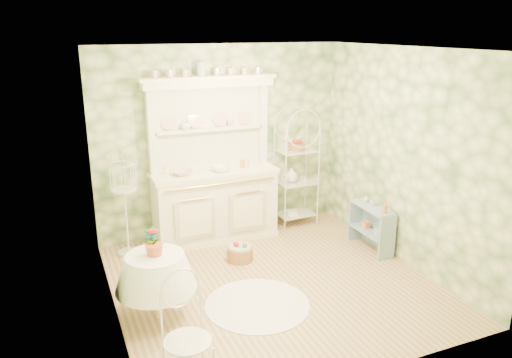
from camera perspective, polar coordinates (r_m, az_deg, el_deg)
name	(u,v)px	position (r m, az deg, el deg)	size (l,w,h in m)	color
floor	(272,283)	(6.07, 1.88, -11.74)	(3.60, 3.60, 0.00)	tan
ceiling	(275,49)	(5.32, 2.17, 14.66)	(3.60, 3.60, 0.00)	white
wall_left	(106,194)	(5.09, -16.72, -1.68)	(3.60, 3.60, 0.00)	beige
wall_right	(404,158)	(6.49, 16.61, 2.31)	(3.60, 3.60, 0.00)	beige
wall_back	(221,141)	(7.16, -4.06, 4.34)	(3.60, 3.60, 0.00)	beige
wall_front	(369,233)	(4.08, 12.75, -6.06)	(3.60, 3.60, 0.00)	beige
kitchen_dresser	(214,161)	(6.89, -4.84, 2.06)	(1.87, 0.61, 2.29)	white
bakers_rack	(296,168)	(7.52, 4.62, 1.26)	(0.55, 0.39, 1.76)	white
side_shelf	(371,228)	(6.96, 13.01, -5.47)	(0.27, 0.72, 0.61)	#81A0B8
round_table	(157,289)	(5.36, -11.26, -12.23)	(0.60, 0.60, 0.66)	white
cafe_chair	(188,347)	(4.37, -7.79, -18.51)	(0.36, 0.36, 0.79)	white
birdcage_stand	(125,206)	(6.71, -14.71, -2.96)	(0.33, 0.33, 1.38)	white
floor_basket	(240,251)	(6.54, -1.86, -8.26)	(0.38, 0.38, 0.25)	#A16D3D
lace_rug	(257,305)	(5.63, 0.14, -14.16)	(1.15, 1.15, 0.01)	white
bowl_floral	(182,174)	(6.77, -8.42, 0.53)	(0.27, 0.27, 0.07)	white
bowl_white	(221,171)	(6.87, -4.00, 0.93)	(0.26, 0.26, 0.08)	white
cup_left	(186,128)	(6.85, -8.06, 5.85)	(0.12, 0.12, 0.10)	white
cup_right	(231,124)	(7.02, -2.92, 6.27)	(0.10, 0.10, 0.09)	white
potted_geranium	(152,243)	(5.13, -11.75, -7.14)	(0.16, 0.11, 0.30)	#3F7238
bottle_amber	(385,208)	(6.63, 14.48, -3.25)	(0.06, 0.06, 0.17)	#CE7337
bottle_blue	(373,203)	(6.88, 13.19, -2.67)	(0.05, 0.05, 0.11)	#96B2C3
bottle_glass	(366,199)	(7.01, 12.46, -2.29)	(0.07, 0.07, 0.09)	silver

